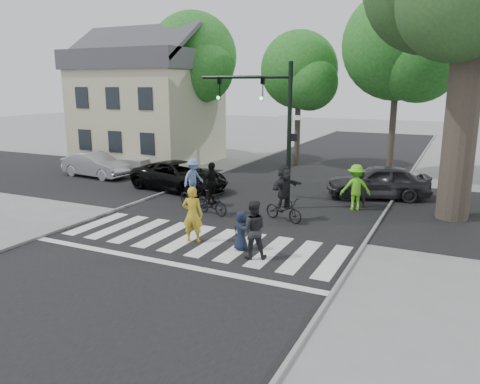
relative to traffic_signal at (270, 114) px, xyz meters
The scene contains 23 objects.
ground 7.33m from the traffic_signal, 93.27° to the right, with size 120.00×120.00×0.00m, color gray.
road_stem 4.09m from the traffic_signal, 106.46° to the right, with size 10.00×70.00×0.01m, color black.
road_cross 4.31m from the traffic_signal, 101.11° to the left, with size 70.00×10.00×0.01m, color black.
curb_left 6.74m from the traffic_signal, 167.50° to the right, with size 0.10×70.00×0.10m, color gray.
curb_right 6.19m from the traffic_signal, 14.31° to the right, with size 0.10×70.00×0.10m, color gray.
crosswalk 6.78m from the traffic_signal, 93.66° to the right, with size 10.00×3.85×0.01m.
traffic_signal is the anchor object (origin of this frame).
bg_tree_0 17.31m from the traffic_signal, 145.17° to the left, with size 5.46×5.20×8.97m.
bg_tree_1 13.26m from the traffic_signal, 134.31° to the left, with size 6.09×5.80×9.80m.
bg_tree_2 10.80m from the traffic_signal, 101.45° to the left, with size 5.04×4.80×8.40m.
bg_tree_3 10.35m from the traffic_signal, 66.46° to the left, with size 6.30×6.00×10.20m.
house 14.17m from the traffic_signal, 146.70° to the left, with size 8.40×8.10×8.82m.
pedestrian_woman 6.19m from the traffic_signal, 95.55° to the right, with size 0.68×0.45×1.87m, color gold.
pedestrian_child 6.48m from the traffic_signal, 76.93° to the right, with size 0.62×0.40×1.26m, color #161E32.
pedestrian_adult 6.91m from the traffic_signal, 72.52° to the right, with size 0.87×0.68×1.79m, color #232326.
cyclist_left 4.40m from the traffic_signal, 153.04° to the right, with size 1.72×1.18×2.06m.
cyclist_mid 4.08m from the traffic_signal, 124.85° to the right, with size 1.69×1.06×2.13m.
cyclist_right 3.70m from the traffic_signal, 53.59° to the right, with size 1.81×1.68×2.17m.
car_suv 6.13m from the traffic_signal, 169.17° to the left, with size 2.36×5.12×1.42m, color black.
car_silver 11.83m from the traffic_signal, behind, with size 1.46×4.19×1.38m, color #AAAAAF.
car_grey 6.12m from the traffic_signal, 41.37° to the left, with size 1.83×4.56×1.55m, color #323236.
bystander_hivis 4.65m from the traffic_signal, 15.77° to the left, with size 1.23×0.71×1.91m, color #64DB21.
bystander_dark 4.96m from the traffic_signal, 22.34° to the left, with size 0.57×0.37×1.57m, color #232326.
Camera 1 is at (7.59, -11.89, 5.11)m, focal length 35.00 mm.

